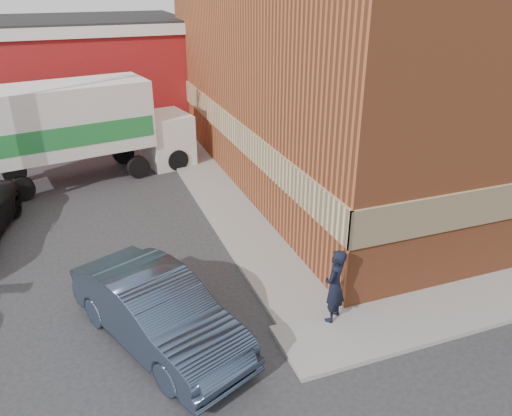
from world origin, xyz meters
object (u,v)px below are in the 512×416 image
object	(u,v)px
sedan	(158,312)
warehouse	(28,76)
box_truck	(90,124)
brick_building	(394,53)
man	(335,286)

from	to	relation	value
sedan	warehouse	bearing A→B (deg)	75.58
warehouse	box_truck	distance (m)	8.74
box_truck	brick_building	bearing A→B (deg)	-23.17
brick_building	sedan	size ratio (longest dim) A/B	3.64
warehouse	sedan	bearing A→B (deg)	-81.14
man	box_truck	distance (m)	12.78
brick_building	box_truck	xyz separation A→B (m)	(-12.01, 2.64, -2.45)
man	sedan	xyz separation A→B (m)	(-3.99, 0.75, -0.22)
warehouse	box_truck	world-z (taller)	warehouse
brick_building	sedan	distance (m)	14.77
warehouse	sedan	world-z (taller)	warehouse
warehouse	man	distance (m)	21.51
warehouse	brick_building	bearing A→B (deg)	-37.20
man	box_truck	bearing A→B (deg)	-107.38
warehouse	man	size ratio (longest dim) A/B	8.77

